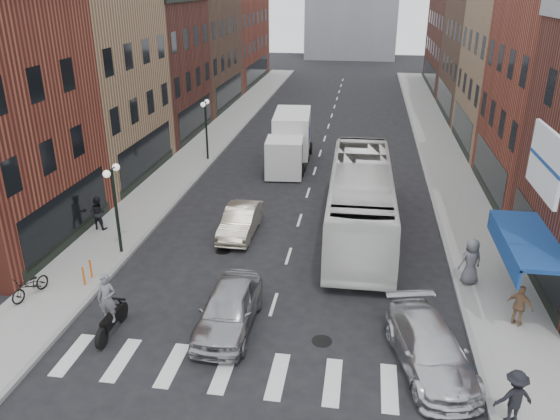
{
  "coord_description": "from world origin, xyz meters",
  "views": [
    {
      "loc": [
        2.98,
        -16.38,
        11.25
      ],
      "look_at": [
        -0.36,
        4.83,
        2.27
      ],
      "focal_mm": 35.0,
      "sensor_mm": 36.0,
      "label": 1
    }
  ],
  "objects_px": {
    "streetlamp_near": "(114,194)",
    "box_truck": "(290,141)",
    "bike_rack": "(87,272)",
    "parked_bicycle": "(30,286)",
    "sedan_left_far": "(240,221)",
    "curb_car": "(431,349)",
    "billboard_sign": "(548,165)",
    "streetlamp_far": "(206,119)",
    "ped_left_solo": "(98,213)",
    "sedan_left_near": "(229,308)",
    "ped_right_b": "(520,306)",
    "ped_right_a": "(514,397)",
    "transit_bus": "(360,199)",
    "ped_right_c": "(471,261)",
    "motorcycle_rider": "(109,307)"
  },
  "relations": [
    {
      "from": "streetlamp_far",
      "to": "bike_rack",
      "type": "height_order",
      "value": "streetlamp_far"
    },
    {
      "from": "motorcycle_rider",
      "to": "ped_right_c",
      "type": "height_order",
      "value": "motorcycle_rider"
    },
    {
      "from": "streetlamp_near",
      "to": "streetlamp_far",
      "type": "height_order",
      "value": "same"
    },
    {
      "from": "billboard_sign",
      "to": "ped_left_solo",
      "type": "relative_size",
      "value": 2.23
    },
    {
      "from": "motorcycle_rider",
      "to": "sedan_left_near",
      "type": "distance_m",
      "value": 4.05
    },
    {
      "from": "billboard_sign",
      "to": "curb_car",
      "type": "relative_size",
      "value": 0.76
    },
    {
      "from": "parked_bicycle",
      "to": "ped_right_b",
      "type": "bearing_deg",
      "value": 17.02
    },
    {
      "from": "motorcycle_rider",
      "to": "ped_right_a",
      "type": "height_order",
      "value": "motorcycle_rider"
    },
    {
      "from": "bike_rack",
      "to": "box_truck",
      "type": "relative_size",
      "value": 0.1
    },
    {
      "from": "streetlamp_far",
      "to": "ped_left_solo",
      "type": "relative_size",
      "value": 2.48
    },
    {
      "from": "streetlamp_near",
      "to": "box_truck",
      "type": "relative_size",
      "value": 0.53
    },
    {
      "from": "bike_rack",
      "to": "ped_right_a",
      "type": "bearing_deg",
      "value": -19.46
    },
    {
      "from": "parked_bicycle",
      "to": "curb_car",
      "type": "bearing_deg",
      "value": 7.36
    },
    {
      "from": "sedan_left_far",
      "to": "ped_right_c",
      "type": "bearing_deg",
      "value": -18.03
    },
    {
      "from": "parked_bicycle",
      "to": "ped_right_a",
      "type": "height_order",
      "value": "ped_right_a"
    },
    {
      "from": "sedan_left_near",
      "to": "bike_rack",
      "type": "bearing_deg",
      "value": 162.27
    },
    {
      "from": "ped_left_solo",
      "to": "ped_right_b",
      "type": "height_order",
      "value": "ped_left_solo"
    },
    {
      "from": "parked_bicycle",
      "to": "billboard_sign",
      "type": "bearing_deg",
      "value": 16.03
    },
    {
      "from": "bike_rack",
      "to": "transit_bus",
      "type": "distance_m",
      "value": 12.63
    },
    {
      "from": "bike_rack",
      "to": "sedan_left_far",
      "type": "relative_size",
      "value": 0.19
    },
    {
      "from": "streetlamp_far",
      "to": "ped_right_c",
      "type": "height_order",
      "value": "streetlamp_far"
    },
    {
      "from": "bike_rack",
      "to": "box_truck",
      "type": "bearing_deg",
      "value": 70.89
    },
    {
      "from": "sedan_left_far",
      "to": "curb_car",
      "type": "distance_m",
      "value": 11.89
    },
    {
      "from": "transit_bus",
      "to": "sedan_left_far",
      "type": "distance_m",
      "value": 5.82
    },
    {
      "from": "billboard_sign",
      "to": "motorcycle_rider",
      "type": "bearing_deg",
      "value": -170.81
    },
    {
      "from": "streetlamp_far",
      "to": "transit_bus",
      "type": "height_order",
      "value": "streetlamp_far"
    },
    {
      "from": "ped_left_solo",
      "to": "sedan_left_near",
      "type": "bearing_deg",
      "value": 146.68
    },
    {
      "from": "motorcycle_rider",
      "to": "curb_car",
      "type": "height_order",
      "value": "motorcycle_rider"
    },
    {
      "from": "curb_car",
      "to": "ped_right_a",
      "type": "bearing_deg",
      "value": -61.5
    },
    {
      "from": "streetlamp_near",
      "to": "parked_bicycle",
      "type": "bearing_deg",
      "value": -113.63
    },
    {
      "from": "ped_right_b",
      "to": "box_truck",
      "type": "bearing_deg",
      "value": -24.28
    },
    {
      "from": "billboard_sign",
      "to": "motorcycle_rider",
      "type": "distance_m",
      "value": 14.84
    },
    {
      "from": "streetlamp_far",
      "to": "bike_rack",
      "type": "distance_m",
      "value": 16.87
    },
    {
      "from": "ped_right_a",
      "to": "ped_right_b",
      "type": "distance_m",
      "value": 4.98
    },
    {
      "from": "sedan_left_far",
      "to": "ped_right_a",
      "type": "bearing_deg",
      "value": -47.12
    },
    {
      "from": "bike_rack",
      "to": "motorcycle_rider",
      "type": "height_order",
      "value": "motorcycle_rider"
    },
    {
      "from": "streetlamp_far",
      "to": "bike_rack",
      "type": "relative_size",
      "value": 5.14
    },
    {
      "from": "motorcycle_rider",
      "to": "ped_right_b",
      "type": "distance_m",
      "value": 14.1
    },
    {
      "from": "box_truck",
      "to": "curb_car",
      "type": "bearing_deg",
      "value": -74.45
    },
    {
      "from": "curb_car",
      "to": "sedan_left_far",
      "type": "bearing_deg",
      "value": 119.04
    },
    {
      "from": "streetlamp_near",
      "to": "ped_right_a",
      "type": "height_order",
      "value": "streetlamp_near"
    },
    {
      "from": "curb_car",
      "to": "parked_bicycle",
      "type": "distance_m",
      "value": 14.74
    },
    {
      "from": "bike_rack",
      "to": "ped_right_c",
      "type": "distance_m",
      "value": 15.24
    },
    {
      "from": "bike_rack",
      "to": "billboard_sign",
      "type": "bearing_deg",
      "value": -2.83
    },
    {
      "from": "motorcycle_rider",
      "to": "ped_right_b",
      "type": "bearing_deg",
      "value": 10.21
    },
    {
      "from": "sedan_left_far",
      "to": "ped_right_a",
      "type": "relative_size",
      "value": 2.52
    },
    {
      "from": "bike_rack",
      "to": "parked_bicycle",
      "type": "xyz_separation_m",
      "value": [
        -1.59,
        -1.4,
        0.06
      ]
    },
    {
      "from": "sedan_left_near",
      "to": "ped_right_c",
      "type": "bearing_deg",
      "value": 25.88
    },
    {
      "from": "streetlamp_near",
      "to": "ped_left_solo",
      "type": "relative_size",
      "value": 2.48
    },
    {
      "from": "bike_rack",
      "to": "box_truck",
      "type": "distance_m",
      "value": 17.82
    }
  ]
}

